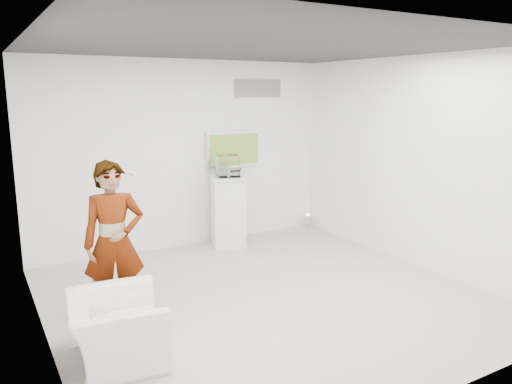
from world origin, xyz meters
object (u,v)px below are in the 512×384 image
tv (233,149)px  pedestal (228,211)px  person (114,243)px  armchair (117,329)px  floor_uplight (308,221)px

tv → pedestal: size_ratio=0.86×
person → armchair: (-0.22, -0.85, -0.58)m
armchair → floor_uplight: 5.23m
armchair → pedestal: (2.53, 2.68, 0.27)m
pedestal → tv: bearing=50.6°
tv → floor_uplight: tv is taller
person → pedestal: 2.96m
person → armchair: bearing=-95.4°
pedestal → floor_uplight: (1.80, 0.26, -0.45)m
tv → pedestal: bearing=-129.4°
person → armchair: 1.05m
pedestal → armchair: bearing=-133.4°
floor_uplight → pedestal: bearing=-171.8°
armchair → tv: bearing=-35.3°
tv → floor_uplight: size_ratio=3.86×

